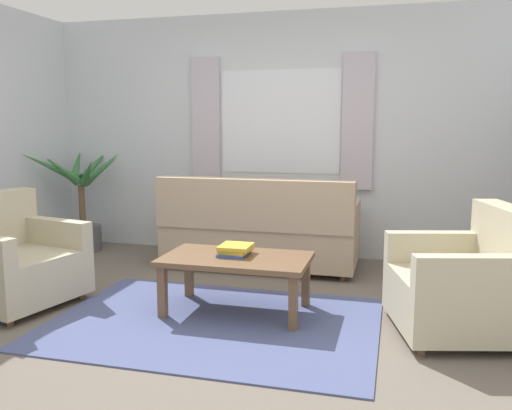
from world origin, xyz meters
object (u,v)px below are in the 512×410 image
object	(u,v)px
couch	(260,232)
armchair_left	(11,261)
potted_plant	(82,203)
book_stack_on_table	(235,250)
coffee_table	(236,264)
armchair_right	(466,284)

from	to	relation	value
couch	armchair_left	distance (m)	2.26
couch	potted_plant	xyz separation A→B (m)	(-2.13, 0.22, 0.17)
potted_plant	book_stack_on_table	bearing A→B (deg)	-32.91
armchair_left	coffee_table	distance (m)	1.80
couch	book_stack_on_table	size ratio (longest dim) A/B	7.06
armchair_right	potted_plant	bearing A→B (deg)	-125.38
coffee_table	book_stack_on_table	size ratio (longest dim) A/B	4.09
coffee_table	couch	bearing A→B (deg)	96.65
couch	book_stack_on_table	world-z (taller)	couch
armchair_right	armchair_left	bearing A→B (deg)	-99.81
coffee_table	potted_plant	world-z (taller)	potted_plant
armchair_left	armchair_right	size ratio (longest dim) A/B	0.98
coffee_table	potted_plant	bearing A→B (deg)	146.47
coffee_table	armchair_right	bearing A→B (deg)	-0.19
book_stack_on_table	coffee_table	bearing A→B (deg)	-65.99
book_stack_on_table	armchair_left	bearing A→B (deg)	-169.87
couch	coffee_table	world-z (taller)	couch
armchair_left	potted_plant	distance (m)	1.86
book_stack_on_table	potted_plant	size ratio (longest dim) A/B	0.23
couch	armchair_left	xyz separation A→B (m)	(-1.63, -1.56, -0.01)
couch	armchair_right	world-z (taller)	couch
armchair_left	coffee_table	size ratio (longest dim) A/B	0.91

